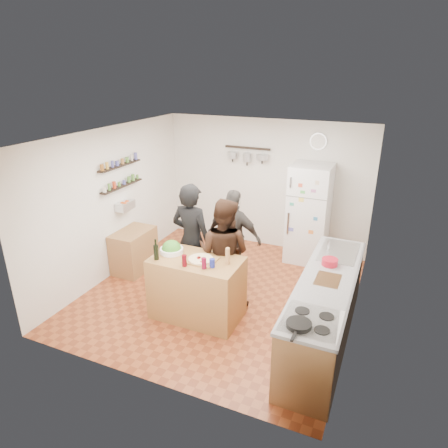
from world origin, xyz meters
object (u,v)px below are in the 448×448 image
at_px(wall_clock, 318,141).
at_px(counter_run, 325,311).
at_px(side_table, 134,250).
at_px(salt_canister, 212,263).
at_px(prep_island, 197,288).
at_px(fridge, 309,214).
at_px(pepper_mill, 228,257).
at_px(skillet, 299,324).
at_px(red_bowl, 330,262).
at_px(person_left, 192,240).
at_px(person_center, 224,253).
at_px(person_back, 234,238).
at_px(salad_bowl, 172,250).
at_px(wine_bottle, 156,252).

bearing_deg(wall_clock, counter_run, -74.08).
bearing_deg(side_table, salt_canister, -25.57).
distance_m(prep_island, wall_clock, 3.42).
height_order(salt_canister, fridge, fridge).
bearing_deg(pepper_mill, skillet, -39.44).
distance_m(pepper_mill, skillet, 1.58).
xyz_separation_m(skillet, side_table, (-3.34, 1.77, -0.58)).
bearing_deg(red_bowl, pepper_mill, -158.63).
relative_size(pepper_mill, wall_clock, 0.65).
height_order(person_left, wall_clock, wall_clock).
bearing_deg(pepper_mill, person_center, 120.22).
height_order(person_center, red_bowl, person_center).
bearing_deg(fridge, person_center, -112.04).
relative_size(pepper_mill, person_center, 0.12).
distance_m(pepper_mill, person_back, 1.13).
height_order(red_bowl, fridge, fridge).
height_order(person_back, counter_run, person_back).
height_order(counter_run, red_bowl, red_bowl).
bearing_deg(skillet, pepper_mill, 140.56).
height_order(pepper_mill, person_back, person_back).
bearing_deg(person_left, salad_bowl, 87.40).
bearing_deg(side_table, salad_bowl, -31.70).
distance_m(salt_canister, side_table, 2.27).
distance_m(salt_canister, fridge, 2.67).
relative_size(wine_bottle, person_center, 0.13).
bearing_deg(salad_bowl, prep_island, -6.79).
bearing_deg(side_table, pepper_mill, -20.04).
xyz_separation_m(salad_bowl, person_back, (0.52, 1.06, -0.14)).
bearing_deg(counter_run, fridge, 108.06).
bearing_deg(red_bowl, counter_run, -82.69).
bearing_deg(counter_run, prep_island, -174.97).
bearing_deg(person_center, salad_bowl, 35.22).
bearing_deg(red_bowl, wine_bottle, -160.95).
height_order(counter_run, fridge, fridge).
bearing_deg(wine_bottle, fridge, 60.47).
bearing_deg(salad_bowl, person_left, 83.59).
xyz_separation_m(person_left, person_center, (0.57, -0.09, -0.07)).
bearing_deg(counter_run, person_left, 169.43).
height_order(prep_island, skillet, skillet).
bearing_deg(counter_run, wall_clock, 105.92).
relative_size(wine_bottle, counter_run, 0.08).
relative_size(counter_run, red_bowl, 12.38).
bearing_deg(salad_bowl, salt_canister, -13.28).
height_order(wine_bottle, fridge, fridge).
height_order(red_bowl, side_table, red_bowl).
bearing_deg(side_table, fridge, 31.22).
height_order(wine_bottle, counter_run, wine_bottle).
height_order(wine_bottle, person_center, person_center).
distance_m(salt_canister, person_center, 0.61).
xyz_separation_m(person_back, wall_clock, (0.91, 1.68, 1.35)).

